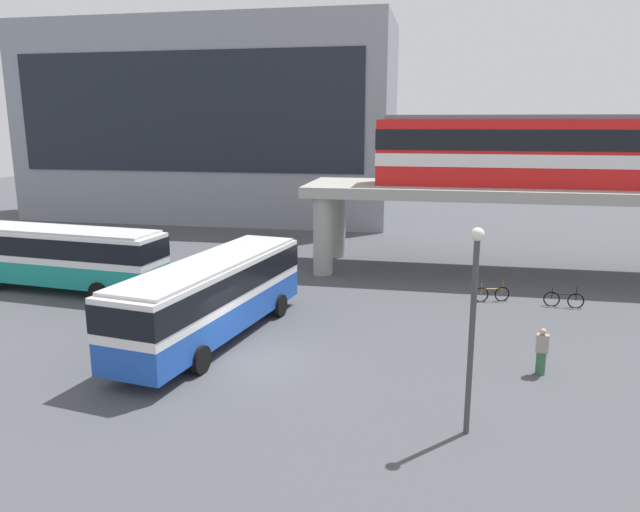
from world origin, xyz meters
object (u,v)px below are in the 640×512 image
bus_main (213,291)px  pedestrian_walking_across (542,353)px  station_building (211,123)px  bus_secondary (61,252)px  train (580,150)px  bicycle_black (564,300)px  bicycle_brown (492,294)px

bus_main → pedestrian_walking_across: 12.25m
station_building → bus_main: (11.55, -30.08, -6.37)m
station_building → bus_secondary: 25.73m
station_building → train: 32.11m
train → bicycle_black: bearing=-103.0°
bus_secondary → bicycle_black: bearing=4.5°
station_building → bicycle_brown: 33.07m
train → bicycle_black: (-1.45, -6.28, -6.58)m
station_building → bus_secondary: station_building is taller
station_building → bicycle_black: 35.56m
pedestrian_walking_across → bus_secondary: bearing=164.4°
bus_secondary → pedestrian_walking_across: size_ratio=6.85×
bus_secondary → bicycle_black: size_ratio=6.29×
bus_main → bicycle_brown: size_ratio=6.56×
train → bicycle_black: size_ratio=12.17×
station_building → pedestrian_walking_across: (23.69, -31.13, -7.59)m
bicycle_black → pedestrian_walking_across: pedestrian_walking_across is taller
station_building → bus_secondary: (1.39, -24.90, -6.37)m
bus_secondary → bicycle_black: (24.57, 1.96, -1.63)m
bus_main → bus_secondary: bearing=153.0°
bus_secondary → bicycle_brown: (21.35, 2.26, -1.63)m
train → bus_secondary: 27.73m
station_building → bus_secondary: bearing=-86.8°
bus_main → bus_secondary: same height
station_building → bicycle_brown: bearing=-44.9°
pedestrian_walking_across → train: bearing=75.6°
station_building → pedestrian_walking_across: size_ratio=19.47×
bus_secondary → pedestrian_walking_across: 23.18m
bicycle_brown → pedestrian_walking_across: 8.56m
bicycle_brown → bicycle_black: bearing=-5.4°
bus_secondary → station_building: bearing=93.2°
station_building → train: station_building is taller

